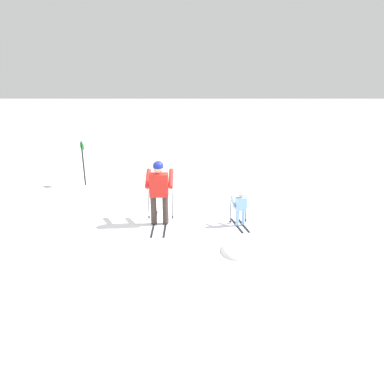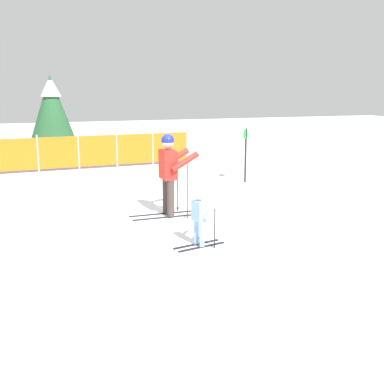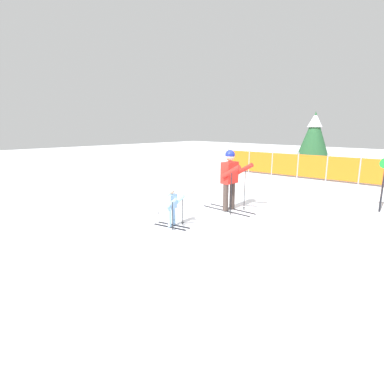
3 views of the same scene
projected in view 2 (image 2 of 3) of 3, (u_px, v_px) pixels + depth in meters
name	position (u px, v px, depth m)	size (l,w,h in m)	color
ground_plane	(174.00, 215.00, 10.17)	(60.00, 60.00, 0.00)	white
skier_adult	(169.00, 167.00, 9.89)	(1.62, 0.72, 1.71)	black
skier_child	(200.00, 214.00, 8.02)	(0.93, 0.49, 0.97)	black
safety_fence	(79.00, 152.00, 15.70)	(7.71, 0.50, 1.19)	gray
conifer_far	(52.00, 107.00, 17.94)	(1.69, 1.69, 3.13)	#4C3823
trail_marker	(246.00, 149.00, 13.51)	(0.23, 0.20, 1.52)	black
snow_mound	(116.00, 251.00, 7.87)	(0.90, 0.77, 0.36)	white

